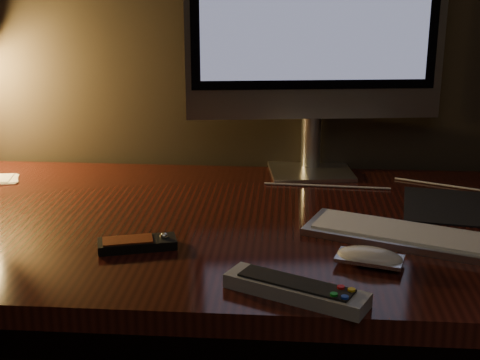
# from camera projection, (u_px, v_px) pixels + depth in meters

# --- Properties ---
(desk) EXTENTS (1.60, 0.75, 0.75)m
(desk) POSITION_uv_depth(u_px,v_px,m) (252.00, 266.00, 1.40)
(desk) COLOR black
(desk) RESTS_ON ground
(monitor) EXTENTS (0.59, 0.19, 0.62)m
(monitor) POSITION_uv_depth(u_px,v_px,m) (316.00, 17.00, 1.49)
(monitor) COLOR silver
(monitor) RESTS_ON desk
(keyboard) EXTENTS (0.47, 0.28, 0.02)m
(keyboard) POSITION_uv_depth(u_px,v_px,m) (432.00, 239.00, 1.18)
(keyboard) COLOR silver
(keyboard) RESTS_ON desk
(mousepad) EXTENTS (0.31, 0.26, 0.00)m
(mousepad) POSITION_uv_depth(u_px,v_px,m) (473.00, 208.00, 1.36)
(mousepad) COLOR black
(mousepad) RESTS_ON desk
(mouse) EXTENTS (0.12, 0.08, 0.02)m
(mouse) POSITION_uv_depth(u_px,v_px,m) (370.00, 259.00, 1.09)
(mouse) COLOR white
(mouse) RESTS_ON desk
(media_remote) EXTENTS (0.14, 0.09, 0.03)m
(media_remote) POSITION_uv_depth(u_px,v_px,m) (137.00, 243.00, 1.16)
(media_remote) COLOR black
(media_remote) RESTS_ON desk
(tv_remote) EXTENTS (0.22, 0.14, 0.03)m
(tv_remote) POSITION_uv_depth(u_px,v_px,m) (296.00, 289.00, 0.99)
(tv_remote) COLOR gray
(tv_remote) RESTS_ON desk
(cable) EXTENTS (0.53, 0.15, 0.00)m
(cable) POSITION_uv_depth(u_px,v_px,m) (390.00, 188.00, 1.49)
(cable) COLOR white
(cable) RESTS_ON desk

